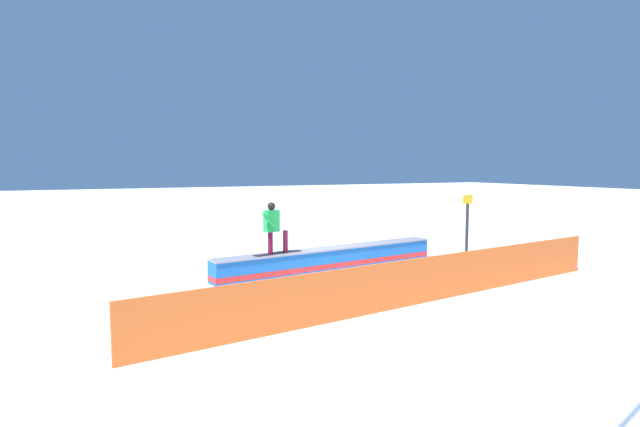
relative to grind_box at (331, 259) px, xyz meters
The scene contains 5 objects.
ground_plane 0.30m from the grind_box, ahead, with size 120.00×120.00×0.00m, color white.
grind_box is the anchor object (origin of this frame).
snowboarder 2.28m from the grind_box, ahead, with size 1.53×0.65×1.46m.
safety_fence 4.38m from the grind_box, 90.00° to the left, with size 13.14×0.06×1.05m, color orange.
trail_marker 5.03m from the grind_box, behind, with size 0.40×0.10×2.15m.
Camera 1 is at (6.91, 13.67, 3.13)m, focal length 28.82 mm.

